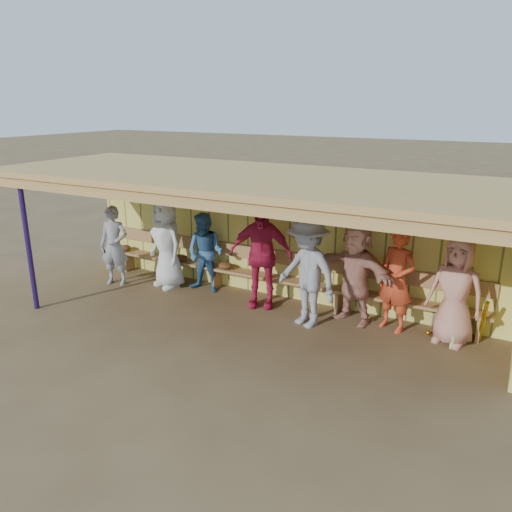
{
  "coord_description": "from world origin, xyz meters",
  "views": [
    {
      "loc": [
        3.92,
        -6.89,
        3.6
      ],
      "look_at": [
        0.0,
        0.35,
        1.05
      ],
      "focal_mm": 35.0,
      "sensor_mm": 36.0,
      "label": 1
    }
  ],
  "objects_px": {
    "player_c": "(205,253)",
    "player_d": "(261,255)",
    "player_a": "(114,246)",
    "player_f": "(355,272)",
    "player_e": "(307,272)",
    "bench": "(275,272)",
    "player_h": "(456,291)",
    "player_b": "(167,243)",
    "player_g": "(396,280)"
  },
  "relations": [
    {
      "from": "player_c",
      "to": "player_d",
      "type": "relative_size",
      "value": 0.81
    },
    {
      "from": "player_a",
      "to": "player_f",
      "type": "xyz_separation_m",
      "value": [
        4.86,
        0.53,
        0.07
      ]
    },
    {
      "from": "player_d",
      "to": "player_e",
      "type": "xyz_separation_m",
      "value": [
        1.06,
        -0.38,
        -0.04
      ]
    },
    {
      "from": "player_f",
      "to": "bench",
      "type": "height_order",
      "value": "player_f"
    },
    {
      "from": "player_f",
      "to": "player_h",
      "type": "relative_size",
      "value": 1.03
    },
    {
      "from": "player_e",
      "to": "player_a",
      "type": "bearing_deg",
      "value": -158.09
    },
    {
      "from": "player_a",
      "to": "player_c",
      "type": "distance_m",
      "value": 1.93
    },
    {
      "from": "player_b",
      "to": "player_d",
      "type": "relative_size",
      "value": 0.93
    },
    {
      "from": "player_d",
      "to": "bench",
      "type": "distance_m",
      "value": 0.64
    },
    {
      "from": "player_g",
      "to": "player_h",
      "type": "xyz_separation_m",
      "value": [
        0.91,
        -0.05,
        -0.0
      ]
    },
    {
      "from": "player_d",
      "to": "player_f",
      "type": "xyz_separation_m",
      "value": [
        1.71,
        0.15,
        -0.1
      ]
    },
    {
      "from": "player_c",
      "to": "bench",
      "type": "relative_size",
      "value": 0.21
    },
    {
      "from": "player_c",
      "to": "player_e",
      "type": "bearing_deg",
      "value": -15.71
    },
    {
      "from": "player_a",
      "to": "player_d",
      "type": "xyz_separation_m",
      "value": [
        3.15,
        0.39,
        0.16
      ]
    },
    {
      "from": "player_b",
      "to": "player_f",
      "type": "relative_size",
      "value": 1.03
    },
    {
      "from": "player_d",
      "to": "player_f",
      "type": "bearing_deg",
      "value": -11.6
    },
    {
      "from": "player_c",
      "to": "player_e",
      "type": "relative_size",
      "value": 0.84
    },
    {
      "from": "player_a",
      "to": "player_g",
      "type": "distance_m",
      "value": 5.57
    },
    {
      "from": "player_e",
      "to": "player_c",
      "type": "bearing_deg",
      "value": -170.74
    },
    {
      "from": "player_e",
      "to": "player_h",
      "type": "relative_size",
      "value": 1.09
    },
    {
      "from": "player_g",
      "to": "bench",
      "type": "distance_m",
      "value": 2.36
    },
    {
      "from": "player_c",
      "to": "player_g",
      "type": "height_order",
      "value": "player_g"
    },
    {
      "from": "player_a",
      "to": "player_e",
      "type": "relative_size",
      "value": 0.87
    },
    {
      "from": "player_d",
      "to": "bench",
      "type": "xyz_separation_m",
      "value": [
        0.07,
        0.45,
        -0.45
      ]
    },
    {
      "from": "player_e",
      "to": "player_h",
      "type": "bearing_deg",
      "value": 33.67
    },
    {
      "from": "player_c",
      "to": "player_g",
      "type": "distance_m",
      "value": 3.69
    },
    {
      "from": "player_e",
      "to": "player_h",
      "type": "distance_m",
      "value": 2.29
    },
    {
      "from": "player_d",
      "to": "player_h",
      "type": "height_order",
      "value": "player_d"
    },
    {
      "from": "player_e",
      "to": "player_g",
      "type": "distance_m",
      "value": 1.43
    },
    {
      "from": "player_a",
      "to": "player_d",
      "type": "bearing_deg",
      "value": -11.17
    },
    {
      "from": "player_a",
      "to": "bench",
      "type": "height_order",
      "value": "player_a"
    },
    {
      "from": "player_b",
      "to": "player_d",
      "type": "distance_m",
      "value": 2.12
    },
    {
      "from": "player_a",
      "to": "player_b",
      "type": "xyz_separation_m",
      "value": [
        1.04,
        0.39,
        0.1
      ]
    },
    {
      "from": "player_f",
      "to": "player_c",
      "type": "bearing_deg",
      "value": -160.9
    },
    {
      "from": "player_g",
      "to": "player_h",
      "type": "relative_size",
      "value": 1.01
    },
    {
      "from": "player_h",
      "to": "bench",
      "type": "bearing_deg",
      "value": -172.78
    },
    {
      "from": "player_d",
      "to": "player_e",
      "type": "distance_m",
      "value": 1.12
    },
    {
      "from": "player_e",
      "to": "player_f",
      "type": "height_order",
      "value": "player_e"
    },
    {
      "from": "player_e",
      "to": "player_b",
      "type": "bearing_deg",
      "value": -164.98
    },
    {
      "from": "player_e",
      "to": "bench",
      "type": "distance_m",
      "value": 1.35
    },
    {
      "from": "player_b",
      "to": "player_d",
      "type": "bearing_deg",
      "value": 20.8
    },
    {
      "from": "player_b",
      "to": "player_c",
      "type": "distance_m",
      "value": 0.84
    },
    {
      "from": "player_h",
      "to": "bench",
      "type": "height_order",
      "value": "player_h"
    },
    {
      "from": "player_a",
      "to": "player_b",
      "type": "relative_size",
      "value": 0.89
    },
    {
      "from": "player_d",
      "to": "player_e",
      "type": "height_order",
      "value": "player_d"
    },
    {
      "from": "player_a",
      "to": "player_c",
      "type": "bearing_deg",
      "value": -2.12
    },
    {
      "from": "player_b",
      "to": "player_d",
      "type": "xyz_separation_m",
      "value": [
        2.12,
        0.0,
        0.07
      ]
    },
    {
      "from": "player_a",
      "to": "bench",
      "type": "relative_size",
      "value": 0.21
    },
    {
      "from": "player_c",
      "to": "player_b",
      "type": "bearing_deg",
      "value": -173.01
    },
    {
      "from": "player_a",
      "to": "player_b",
      "type": "distance_m",
      "value": 1.11
    }
  ]
}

